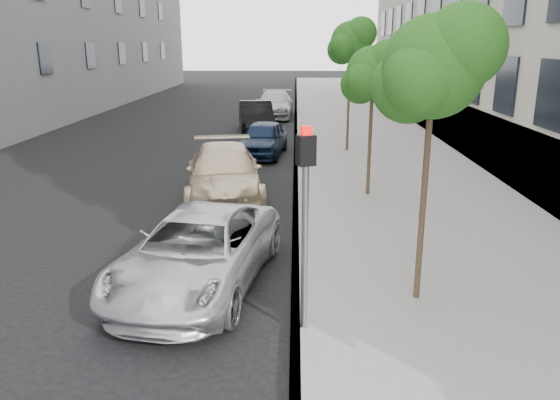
{
  "coord_description": "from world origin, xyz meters",
  "views": [
    {
      "loc": [
        1.16,
        -6.89,
        4.24
      ],
      "look_at": [
        0.88,
        2.58,
        1.5
      ],
      "focal_mm": 35.0,
      "sensor_mm": 36.0,
      "label": 1
    }
  ],
  "objects_px": {
    "tree_far": "(351,41)",
    "minivan": "(198,251)",
    "suv": "(224,174)",
    "sedan_blue": "(263,139)",
    "tree_mid": "(374,73)",
    "sedan_rear": "(274,104)",
    "signal_pole": "(305,206)",
    "sedan_black": "(256,117)",
    "tree_near": "(435,67)"
  },
  "relations": [
    {
      "from": "tree_near",
      "to": "sedan_rear",
      "type": "bearing_deg",
      "value": 97.97
    },
    {
      "from": "signal_pole",
      "to": "sedan_rear",
      "type": "bearing_deg",
      "value": 70.27
    },
    {
      "from": "tree_far",
      "to": "sedan_black",
      "type": "xyz_separation_m",
      "value": [
        -4.02,
        5.35,
        -3.54
      ]
    },
    {
      "from": "sedan_black",
      "to": "sedan_rear",
      "type": "height_order",
      "value": "sedan_rear"
    },
    {
      "from": "tree_mid",
      "to": "suv",
      "type": "bearing_deg",
      "value": -177.39
    },
    {
      "from": "tree_far",
      "to": "signal_pole",
      "type": "bearing_deg",
      "value": -97.8
    },
    {
      "from": "suv",
      "to": "sedan_blue",
      "type": "height_order",
      "value": "suv"
    },
    {
      "from": "tree_mid",
      "to": "signal_pole",
      "type": "distance_m",
      "value": 7.94
    },
    {
      "from": "sedan_black",
      "to": "sedan_rear",
      "type": "relative_size",
      "value": 0.87
    },
    {
      "from": "signal_pole",
      "to": "suv",
      "type": "xyz_separation_m",
      "value": [
        -2.13,
        7.38,
        -1.3
      ]
    },
    {
      "from": "minivan",
      "to": "sedan_blue",
      "type": "height_order",
      "value": "same"
    },
    {
      "from": "sedan_blue",
      "to": "sedan_black",
      "type": "height_order",
      "value": "sedan_black"
    },
    {
      "from": "sedan_blue",
      "to": "sedan_black",
      "type": "distance_m",
      "value": 5.91
    },
    {
      "from": "tree_mid",
      "to": "sedan_blue",
      "type": "relative_size",
      "value": 1.08
    },
    {
      "from": "tree_far",
      "to": "tree_mid",
      "type": "bearing_deg",
      "value": -90.0
    },
    {
      "from": "minivan",
      "to": "signal_pole",
      "type": "bearing_deg",
      "value": -32.49
    },
    {
      "from": "signal_pole",
      "to": "tree_mid",
      "type": "bearing_deg",
      "value": 52.75
    },
    {
      "from": "tree_mid",
      "to": "sedan_blue",
      "type": "height_order",
      "value": "tree_mid"
    },
    {
      "from": "tree_near",
      "to": "sedan_blue",
      "type": "xyz_separation_m",
      "value": [
        -3.33,
        12.49,
        -3.23
      ]
    },
    {
      "from": "tree_near",
      "to": "sedan_black",
      "type": "relative_size",
      "value": 1.04
    },
    {
      "from": "tree_near",
      "to": "suv",
      "type": "relative_size",
      "value": 0.92
    },
    {
      "from": "tree_mid",
      "to": "minivan",
      "type": "bearing_deg",
      "value": -122.93
    },
    {
      "from": "tree_near",
      "to": "sedan_blue",
      "type": "relative_size",
      "value": 1.2
    },
    {
      "from": "signal_pole",
      "to": "sedan_black",
      "type": "xyz_separation_m",
      "value": [
        -2.09,
        19.42,
        -1.3
      ]
    },
    {
      "from": "tree_far",
      "to": "sedan_blue",
      "type": "bearing_deg",
      "value": -171.23
    },
    {
      "from": "sedan_blue",
      "to": "sedan_rear",
      "type": "bearing_deg",
      "value": 97.08
    },
    {
      "from": "tree_far",
      "to": "sedan_black",
      "type": "bearing_deg",
      "value": 126.9
    },
    {
      "from": "tree_near",
      "to": "minivan",
      "type": "relative_size",
      "value": 0.98
    },
    {
      "from": "tree_mid",
      "to": "sedan_rear",
      "type": "xyz_separation_m",
      "value": [
        -3.33,
        17.26,
        -2.71
      ]
    },
    {
      "from": "sedan_blue",
      "to": "suv",
      "type": "bearing_deg",
      "value": -89.65
    },
    {
      "from": "sedan_rear",
      "to": "tree_far",
      "type": "bearing_deg",
      "value": -70.63
    },
    {
      "from": "sedan_blue",
      "to": "sedan_rear",
      "type": "relative_size",
      "value": 0.76
    },
    {
      "from": "tree_far",
      "to": "minivan",
      "type": "distance_m",
      "value": 13.43
    },
    {
      "from": "tree_mid",
      "to": "sedan_rear",
      "type": "height_order",
      "value": "tree_mid"
    },
    {
      "from": "minivan",
      "to": "sedan_blue",
      "type": "xyz_separation_m",
      "value": [
        0.47,
        11.85,
        0.0
      ]
    },
    {
      "from": "minivan",
      "to": "suv",
      "type": "relative_size",
      "value": 0.94
    },
    {
      "from": "signal_pole",
      "to": "suv",
      "type": "height_order",
      "value": "signal_pole"
    },
    {
      "from": "tree_mid",
      "to": "sedan_blue",
      "type": "distance_m",
      "value": 7.4
    },
    {
      "from": "tree_mid",
      "to": "sedan_black",
      "type": "bearing_deg",
      "value": 108.73
    },
    {
      "from": "tree_mid",
      "to": "tree_near",
      "type": "bearing_deg",
      "value": -90.0
    },
    {
      "from": "suv",
      "to": "sedan_blue",
      "type": "xyz_separation_m",
      "value": [
        0.73,
        6.17,
        -0.07
      ]
    },
    {
      "from": "signal_pole",
      "to": "sedan_black",
      "type": "relative_size",
      "value": 0.68
    },
    {
      "from": "minivan",
      "to": "suv",
      "type": "bearing_deg",
      "value": 102.41
    },
    {
      "from": "suv",
      "to": "tree_far",
      "type": "bearing_deg",
      "value": 50.5
    },
    {
      "from": "signal_pole",
      "to": "sedan_blue",
      "type": "bearing_deg",
      "value": 72.94
    },
    {
      "from": "sedan_blue",
      "to": "sedan_black",
      "type": "bearing_deg",
      "value": 103.8
    },
    {
      "from": "tree_far",
      "to": "minivan",
      "type": "height_order",
      "value": "tree_far"
    },
    {
      "from": "minivan",
      "to": "sedan_rear",
      "type": "distance_m",
      "value": 23.13
    },
    {
      "from": "tree_near",
      "to": "minivan",
      "type": "distance_m",
      "value": 5.03
    },
    {
      "from": "sedan_blue",
      "to": "sedan_rear",
      "type": "distance_m",
      "value": 11.27
    }
  ]
}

